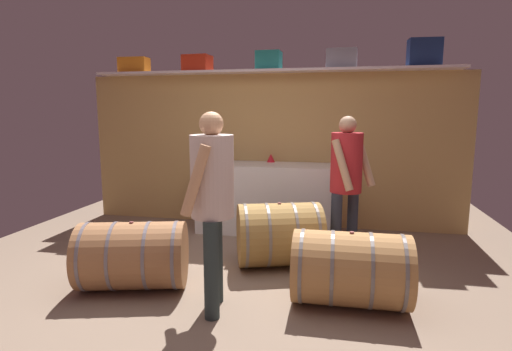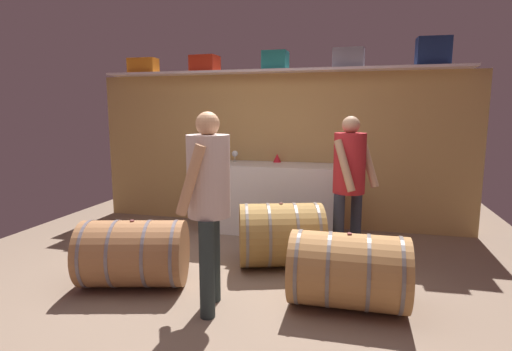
# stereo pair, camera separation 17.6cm
# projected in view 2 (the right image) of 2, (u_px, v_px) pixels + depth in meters

# --- Properties ---
(ground_plane) EXTENTS (6.37, 7.94, 0.02)m
(ground_plane) POSITION_uv_depth(u_px,v_px,m) (241.00, 271.00, 4.05)
(ground_plane) COLOR #856E5B
(back_wall_panel) EXTENTS (5.17, 0.10, 2.07)m
(back_wall_panel) POSITION_uv_depth(u_px,v_px,m) (277.00, 151.00, 5.59)
(back_wall_panel) COLOR tan
(back_wall_panel) RESTS_ON ground
(high_shelf_board) EXTENTS (4.76, 0.40, 0.03)m
(high_shelf_board) POSITION_uv_depth(u_px,v_px,m) (275.00, 71.00, 5.28)
(high_shelf_board) COLOR silver
(high_shelf_board) RESTS_ON back_wall_panel
(toolcase_orange) EXTENTS (0.40, 0.22, 0.21)m
(toolcase_orange) POSITION_uv_depth(u_px,v_px,m) (143.00, 66.00, 5.73)
(toolcase_orange) COLOR orange
(toolcase_orange) RESTS_ON high_shelf_board
(toolcase_red) EXTENTS (0.37, 0.31, 0.21)m
(toolcase_red) POSITION_uv_depth(u_px,v_px,m) (205.00, 64.00, 5.50)
(toolcase_red) COLOR red
(toolcase_red) RESTS_ON high_shelf_board
(toolcase_teal) EXTENTS (0.32, 0.28, 0.24)m
(toolcase_teal) POSITION_uv_depth(u_px,v_px,m) (276.00, 61.00, 5.26)
(toolcase_teal) COLOR teal
(toolcase_teal) RESTS_ON high_shelf_board
(toolcase_grey) EXTENTS (0.39, 0.27, 0.24)m
(toolcase_grey) POSITION_uv_depth(u_px,v_px,m) (349.00, 58.00, 5.03)
(toolcase_grey) COLOR gray
(toolcase_grey) RESTS_ON high_shelf_board
(toolcase_navy) EXTENTS (0.39, 0.23, 0.33)m
(toolcase_navy) POSITION_uv_depth(u_px,v_px,m) (433.00, 52.00, 4.79)
(toolcase_navy) COLOR navy
(toolcase_navy) RESTS_ON high_shelf_board
(work_cabinet) EXTENTS (1.76, 0.65, 0.89)m
(work_cabinet) POSITION_uv_depth(u_px,v_px,m) (272.00, 198.00, 5.31)
(work_cabinet) COLOR white
(work_cabinet) RESTS_ON ground
(wine_bottle_amber) EXTENTS (0.07, 0.07, 0.32)m
(wine_bottle_amber) POSITION_uv_depth(u_px,v_px,m) (216.00, 152.00, 5.40)
(wine_bottle_amber) COLOR brown
(wine_bottle_amber) RESTS_ON work_cabinet
(wine_glass) EXTENTS (0.09, 0.09, 0.15)m
(wine_glass) POSITION_uv_depth(u_px,v_px,m) (235.00, 154.00, 5.51)
(wine_glass) COLOR white
(wine_glass) RESTS_ON work_cabinet
(red_funnel) EXTENTS (0.11, 0.11, 0.11)m
(red_funnel) POSITION_uv_depth(u_px,v_px,m) (277.00, 158.00, 5.45)
(red_funnel) COLOR red
(red_funnel) RESTS_ON work_cabinet
(wine_barrel_near) EXTENTS (0.99, 0.87, 0.66)m
(wine_barrel_near) POSITION_uv_depth(u_px,v_px,m) (281.00, 235.00, 4.12)
(wine_barrel_near) COLOR #A17A3D
(wine_barrel_near) RESTS_ON ground
(wine_barrel_far) EXTENTS (0.93, 0.62, 0.62)m
(wine_barrel_far) POSITION_uv_depth(u_px,v_px,m) (348.00, 271.00, 3.24)
(wine_barrel_far) COLOR #AE7A45
(wine_barrel_far) RESTS_ON ground
(wine_barrel_flank) EXTENTS (1.04, 0.81, 0.61)m
(wine_barrel_flank) POSITION_uv_depth(u_px,v_px,m) (134.00, 253.00, 3.65)
(wine_barrel_flank) COLOR #A06A42
(wine_barrel_flank) RESTS_ON ground
(winemaker_pouring) EXTENTS (0.42, 0.49, 1.56)m
(winemaker_pouring) POSITION_uv_depth(u_px,v_px,m) (208.00, 191.00, 3.11)
(winemaker_pouring) COLOR #283435
(winemaker_pouring) RESTS_ON ground
(visitor_tasting) EXTENTS (0.48, 0.51, 1.52)m
(visitor_tasting) POSITION_uv_depth(u_px,v_px,m) (350.00, 174.00, 4.12)
(visitor_tasting) COLOR #2A2F3F
(visitor_tasting) RESTS_ON ground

